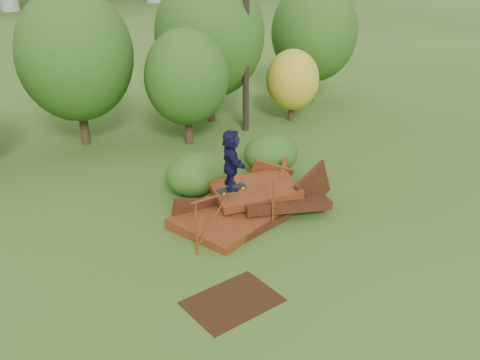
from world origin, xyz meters
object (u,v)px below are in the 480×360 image
flat_plate (233,301)px  utility_pole (246,7)px  scrap_pile (252,204)px  skater (231,159)px

flat_plate → utility_pole: size_ratio=0.20×
scrap_pile → utility_pole: (3.82, 7.21, 5.16)m
scrap_pile → skater: 2.98m
scrap_pile → flat_plate: (-2.72, -3.79, -0.33)m
skater → flat_plate: 3.88m
scrap_pile → flat_plate: bearing=-125.7°
utility_pole → flat_plate: bearing=-120.7°
flat_plate → utility_pole: utility_pole is taller
scrap_pile → skater: skater is taller
scrap_pile → utility_pole: size_ratio=0.54×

